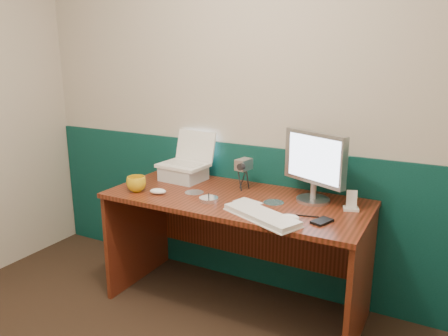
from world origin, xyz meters
The scene contains 19 objects.
back_wall centered at (0.00, 1.75, 1.25)m, with size 3.50×0.04×2.50m, color #B9AE9C.
wainscot centered at (0.00, 1.74, 0.50)m, with size 3.48×0.02×1.00m, color #072F2B.
desk centered at (0.07, 1.38, 0.38)m, with size 1.60×0.70×0.75m, color #3E1A0B.
laptop_riser centered at (-0.42, 1.54, 0.80)m, with size 0.27×0.23×0.09m, color silver.
laptop centered at (-0.42, 1.54, 0.98)m, with size 0.32×0.24×0.26m, color white, non-canonical shape.
monitor centered at (0.51, 1.53, 0.96)m, with size 0.43×0.12×0.43m, color #A9A9AE, non-canonical shape.
keyboard centered at (0.35, 1.13, 0.76)m, with size 0.46×0.15×0.03m, color white.
mouse_right centered at (0.49, 1.16, 0.77)m, with size 0.12×0.07×0.04m, color white.
mouse_left centered at (-0.39, 1.21, 0.77)m, with size 0.11×0.06×0.04m, color white.
mug centered at (-0.54, 1.19, 0.80)m, with size 0.12×0.12×0.10m, color gold.
camcorder centered at (0.04, 1.54, 0.86)m, with size 0.10×0.14×0.22m, color silver, non-canonical shape.
cd_spindle centered at (-0.04, 1.24, 0.76)m, with size 0.11×0.11×0.02m, color silver.
cd_loose_a centered at (-0.21, 1.34, 0.75)m, with size 0.12×0.12×0.00m, color silver.
cd_loose_b centered at (0.31, 1.40, 0.75)m, with size 0.12×0.12×0.00m, color #B2B6C2.
pen centered at (0.56, 1.27, 0.75)m, with size 0.01×0.01×0.12m, color black.
papers centered at (0.18, 1.32, 0.75)m, with size 0.15×0.10×0.00m, color silver.
dock centered at (0.74, 1.48, 0.76)m, with size 0.08×0.06×0.02m, color white.
music_player centered at (0.74, 1.48, 0.82)m, with size 0.06×0.01×0.10m, color silver.
pda centered at (0.65, 1.22, 0.76)m, with size 0.07×0.12×0.01m, color black.
Camera 1 is at (1.20, -0.89, 1.61)m, focal length 35.00 mm.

